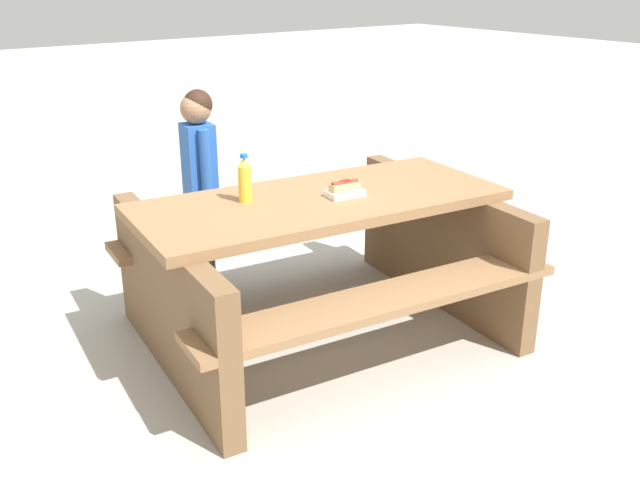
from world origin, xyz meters
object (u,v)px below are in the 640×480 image
(picnic_table, at_px, (320,255))
(hotdog_tray, at_px, (345,190))
(soda_bottle, at_px, (245,180))
(child_in_coat, at_px, (199,163))

(picnic_table, relative_size, hotdog_tray, 10.18)
(soda_bottle, distance_m, hotdog_tray, 0.49)
(child_in_coat, bearing_deg, picnic_table, -80.54)
(picnic_table, height_order, hotdog_tray, hotdog_tray)
(soda_bottle, height_order, hotdog_tray, soda_bottle)
(picnic_table, relative_size, soda_bottle, 8.38)
(picnic_table, height_order, child_in_coat, child_in_coat)
(hotdog_tray, relative_size, child_in_coat, 0.17)
(picnic_table, bearing_deg, hotdog_tray, -30.78)
(soda_bottle, xyz_separation_m, hotdog_tray, (0.43, -0.21, -0.08))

